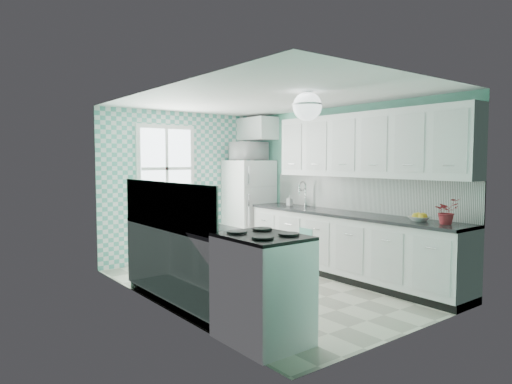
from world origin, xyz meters
TOP-DOWN VIEW (x-y plane):
  - floor at (0.00, 0.00)m, footprint 3.00×4.40m
  - ceiling at (0.00, 0.00)m, footprint 3.00×4.40m
  - wall_back at (0.00, 2.21)m, footprint 3.00×0.02m
  - wall_front at (0.00, -2.21)m, footprint 3.00×0.02m
  - wall_left at (-1.51, 0.00)m, footprint 0.02×4.40m
  - wall_right at (1.51, 0.00)m, footprint 0.02×4.40m
  - accent_wall at (0.00, 2.19)m, footprint 3.00×0.01m
  - window at (-0.35, 2.16)m, footprint 1.04×0.05m
  - backsplash_right at (1.49, -0.40)m, footprint 0.02×3.60m
  - backsplash_left at (-1.49, -0.07)m, footprint 0.02×2.15m
  - upper_cabinets_right at (1.33, -0.60)m, footprint 0.33×3.20m
  - upper_cabinet_fridge at (1.30, 1.83)m, footprint 0.40×0.74m
  - ceiling_light at (0.00, -0.80)m, footprint 0.34×0.34m
  - base_cabinets_right at (1.20, -0.40)m, footprint 0.60×3.60m
  - countertop_right at (1.19, -0.40)m, footprint 0.63×3.60m
  - base_cabinets_left at (-1.20, -0.07)m, footprint 0.60×2.15m
  - countertop_left at (-1.19, -0.07)m, footprint 0.63×2.15m
  - fridge at (1.11, 1.82)m, footprint 0.73×0.73m
  - stove at (-1.20, -1.46)m, footprint 0.66×0.82m
  - sink at (1.20, 0.64)m, footprint 0.48×0.40m
  - rug at (0.00, 0.43)m, footprint 0.84×1.09m
  - dish_towel at (0.89, 0.12)m, footprint 0.02×0.27m
  - fruit_bowl at (1.20, -1.54)m, footprint 0.25×0.25m
  - potted_plant at (1.20, -1.89)m, footprint 0.33×0.30m
  - soap_bottle at (1.25, 0.89)m, footprint 0.08×0.09m
  - microwave at (1.11, 1.82)m, footprint 0.60×0.41m

SIDE VIEW (x-z plane):
  - floor at x=0.00m, z-range -0.02..0.00m
  - rug at x=0.00m, z-range 0.00..0.02m
  - base_cabinets_right at x=1.20m, z-range 0.00..0.90m
  - base_cabinets_left at x=-1.20m, z-range 0.00..0.90m
  - dish_towel at x=0.89m, z-range 0.28..0.68m
  - stove at x=-1.20m, z-range 0.02..1.01m
  - fridge at x=1.11m, z-range 0.00..1.68m
  - countertop_right at x=1.19m, z-range 0.90..0.94m
  - countertop_left at x=-1.19m, z-range 0.90..0.94m
  - sink at x=1.20m, z-range 0.67..1.20m
  - fruit_bowl at x=1.20m, z-range 0.94..1.00m
  - soap_bottle at x=1.25m, z-range 0.94..1.11m
  - potted_plant at x=1.20m, z-range 0.94..1.25m
  - backsplash_right at x=1.49m, z-range 0.94..1.45m
  - backsplash_left at x=-1.49m, z-range 0.94..1.45m
  - wall_back at x=0.00m, z-range 0.00..2.50m
  - wall_front at x=0.00m, z-range 0.00..2.50m
  - wall_left at x=-1.51m, z-range 0.00..2.50m
  - wall_right at x=1.51m, z-range 0.00..2.50m
  - accent_wall at x=0.00m, z-range 0.00..2.50m
  - window at x=-0.35m, z-range 0.83..2.27m
  - microwave at x=1.11m, z-range 1.68..2.01m
  - upper_cabinets_right at x=1.33m, z-range 1.45..2.35m
  - upper_cabinet_fridge at x=1.30m, z-range 2.05..2.45m
  - ceiling_light at x=0.00m, z-range 2.15..2.50m
  - ceiling at x=0.00m, z-range 2.50..2.52m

